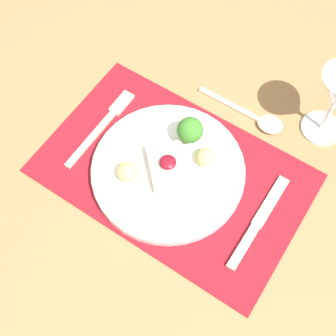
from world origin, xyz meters
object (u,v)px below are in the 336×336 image
at_px(dinner_plate, 169,168).
at_px(spoon, 260,120).
at_px(knife, 255,228).
at_px(fork, 105,123).

bearing_deg(dinner_plate, spoon, 65.42).
bearing_deg(knife, spoon, 115.14).
xyz_separation_m(dinner_plate, fork, (-0.16, 0.02, -0.01)).
height_order(fork, spoon, spoon).
relative_size(dinner_plate, spoon, 1.53).
bearing_deg(spoon, fork, -146.80).
distance_m(knife, spoon, 0.22).
bearing_deg(fork, dinner_plate, -9.07).
height_order(dinner_plate, spoon, dinner_plate).
relative_size(fork, knife, 1.00).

